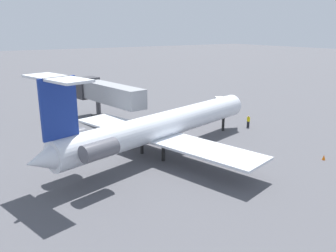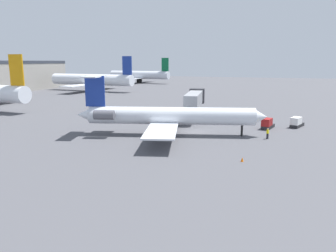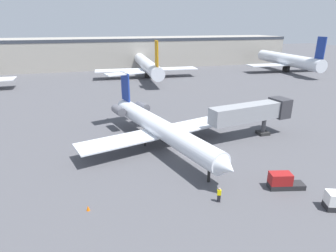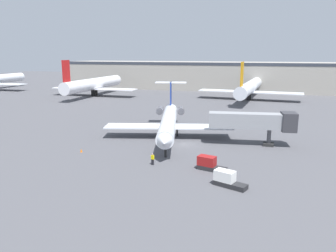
{
  "view_description": "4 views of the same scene",
  "coord_description": "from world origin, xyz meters",
  "px_view_note": "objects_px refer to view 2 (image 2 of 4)",
  "views": [
    {
      "loc": [
        -34.33,
        22.57,
        13.22
      ],
      "look_at": [
        -6.3,
        4.44,
        3.79
      ],
      "focal_mm": 37.01,
      "sensor_mm": 36.0,
      "label": 1
    },
    {
      "loc": [
        -53.26,
        -13.08,
        11.86
      ],
      "look_at": [
        -6.66,
        2.81,
        2.05
      ],
      "focal_mm": 34.81,
      "sensor_mm": 36.0,
      "label": 2
    },
    {
      "loc": [
        -13.95,
        -34.52,
        17.62
      ],
      "look_at": [
        -2.85,
        2.62,
        3.62
      ],
      "focal_mm": 30.26,
      "sensor_mm": 36.0,
      "label": 3
    },
    {
      "loc": [
        13.76,
        -53.99,
        15.64
      ],
      "look_at": [
        -3.67,
        2.35,
        2.6
      ],
      "focal_mm": 35.0,
      "sensor_mm": 36.0,
      "label": 4
    }
  ],
  "objects_px": {
    "jet_bridge": "(195,99)",
    "parked_airliner_east_mid": "(92,80)",
    "baggage_tug_trailing": "(267,124)",
    "traffic_cone_near": "(242,159)",
    "regional_jet": "(166,115)",
    "baggage_tug_lead": "(296,123)",
    "ground_crew_marshaller": "(268,133)",
    "parked_airliner_east_end": "(140,75)"
  },
  "relations": [
    {
      "from": "baggage_tug_trailing",
      "to": "parked_airliner_east_end",
      "type": "relative_size",
      "value": 0.12
    },
    {
      "from": "traffic_cone_near",
      "to": "parked_airliner_east_mid",
      "type": "bearing_deg",
      "value": 41.55
    },
    {
      "from": "baggage_tug_trailing",
      "to": "parked_airliner_east_mid",
      "type": "bearing_deg",
      "value": 51.62
    },
    {
      "from": "traffic_cone_near",
      "to": "regional_jet",
      "type": "bearing_deg",
      "value": 51.49
    },
    {
      "from": "ground_crew_marshaller",
      "to": "parked_airliner_east_end",
      "type": "xyz_separation_m",
      "value": [
        115.1,
        72.24,
        3.57
      ]
    },
    {
      "from": "jet_bridge",
      "to": "traffic_cone_near",
      "type": "xyz_separation_m",
      "value": [
        -27.02,
        -12.78,
        -3.97
      ]
    },
    {
      "from": "jet_bridge",
      "to": "baggage_tug_trailing",
      "type": "bearing_deg",
      "value": -111.01
    },
    {
      "from": "regional_jet",
      "to": "jet_bridge",
      "type": "height_order",
      "value": "regional_jet"
    },
    {
      "from": "parked_airliner_east_mid",
      "to": "jet_bridge",
      "type": "bearing_deg",
      "value": -132.02
    },
    {
      "from": "baggage_tug_trailing",
      "to": "baggage_tug_lead",
      "type": "bearing_deg",
      "value": -58.08
    },
    {
      "from": "jet_bridge",
      "to": "ground_crew_marshaller",
      "type": "xyz_separation_m",
      "value": [
        -13.82,
        -15.2,
        -3.39
      ]
    },
    {
      "from": "baggage_tug_lead",
      "to": "baggage_tug_trailing",
      "type": "bearing_deg",
      "value": 121.92
    },
    {
      "from": "parked_airliner_east_mid",
      "to": "regional_jet",
      "type": "bearing_deg",
      "value": -140.43
    },
    {
      "from": "regional_jet",
      "to": "ground_crew_marshaller",
      "type": "bearing_deg",
      "value": -81.19
    },
    {
      "from": "jet_bridge",
      "to": "baggage_tug_trailing",
      "type": "xyz_separation_m",
      "value": [
        -5.7,
        -14.85,
        -3.41
      ]
    },
    {
      "from": "ground_crew_marshaller",
      "to": "baggage_tug_lead",
      "type": "xyz_separation_m",
      "value": [
        11.23,
        -4.65,
        -0.02
      ]
    },
    {
      "from": "jet_bridge",
      "to": "parked_airliner_east_mid",
      "type": "height_order",
      "value": "parked_airliner_east_mid"
    },
    {
      "from": "baggage_tug_trailing",
      "to": "parked_airliner_east_mid",
      "type": "distance_m",
      "value": 89.78
    },
    {
      "from": "baggage_tug_lead",
      "to": "parked_airliner_east_mid",
      "type": "distance_m",
      "value": 91.93
    },
    {
      "from": "jet_bridge",
      "to": "baggage_tug_lead",
      "type": "height_order",
      "value": "jet_bridge"
    },
    {
      "from": "baggage_tug_lead",
      "to": "baggage_tug_trailing",
      "type": "distance_m",
      "value": 5.89
    },
    {
      "from": "baggage_tug_lead",
      "to": "traffic_cone_near",
      "type": "bearing_deg",
      "value": 163.87
    },
    {
      "from": "parked_airliner_east_mid",
      "to": "ground_crew_marshaller",
      "type": "bearing_deg",
      "value": -132.08
    },
    {
      "from": "jet_bridge",
      "to": "traffic_cone_near",
      "type": "height_order",
      "value": "jet_bridge"
    },
    {
      "from": "regional_jet",
      "to": "parked_airliner_east_end",
      "type": "relative_size",
      "value": 0.86
    },
    {
      "from": "regional_jet",
      "to": "jet_bridge",
      "type": "distance_m",
      "value": 16.33
    },
    {
      "from": "traffic_cone_near",
      "to": "ground_crew_marshaller",
      "type": "bearing_deg",
      "value": -10.38
    },
    {
      "from": "ground_crew_marshaller",
      "to": "parked_airliner_east_end",
      "type": "relative_size",
      "value": 0.05
    },
    {
      "from": "regional_jet",
      "to": "baggage_tug_lead",
      "type": "xyz_separation_m",
      "value": [
        13.69,
        -20.55,
        -2.4
      ]
    },
    {
      "from": "ground_crew_marshaller",
      "to": "baggage_tug_trailing",
      "type": "relative_size",
      "value": 0.4
    },
    {
      "from": "baggage_tug_trailing",
      "to": "traffic_cone_near",
      "type": "xyz_separation_m",
      "value": [
        -21.31,
        2.07,
        -0.56
      ]
    },
    {
      "from": "baggage_tug_lead",
      "to": "ground_crew_marshaller",
      "type": "bearing_deg",
      "value": 157.51
    },
    {
      "from": "traffic_cone_near",
      "to": "baggage_tug_trailing",
      "type": "bearing_deg",
      "value": -5.55
    },
    {
      "from": "parked_airliner_east_mid",
      "to": "baggage_tug_lead",
      "type": "bearing_deg",
      "value": -124.92
    },
    {
      "from": "jet_bridge",
      "to": "parked_airliner_east_end",
      "type": "relative_size",
      "value": 0.42
    },
    {
      "from": "ground_crew_marshaller",
      "to": "traffic_cone_near",
      "type": "xyz_separation_m",
      "value": [
        -13.2,
        2.42,
        -0.58
      ]
    },
    {
      "from": "jet_bridge",
      "to": "parked_airliner_east_end",
      "type": "distance_m",
      "value": 116.24
    },
    {
      "from": "baggage_tug_trailing",
      "to": "parked_airliner_east_mid",
      "type": "height_order",
      "value": "parked_airliner_east_mid"
    },
    {
      "from": "jet_bridge",
      "to": "parked_airliner_east_mid",
      "type": "distance_m",
      "value": 74.68
    },
    {
      "from": "traffic_cone_near",
      "to": "baggage_tug_lead",
      "type": "bearing_deg",
      "value": -16.13
    },
    {
      "from": "ground_crew_marshaller",
      "to": "parked_airliner_east_end",
      "type": "height_order",
      "value": "parked_airliner_east_end"
    },
    {
      "from": "baggage_tug_lead",
      "to": "parked_airliner_east_end",
      "type": "bearing_deg",
      "value": 36.51
    }
  ]
}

